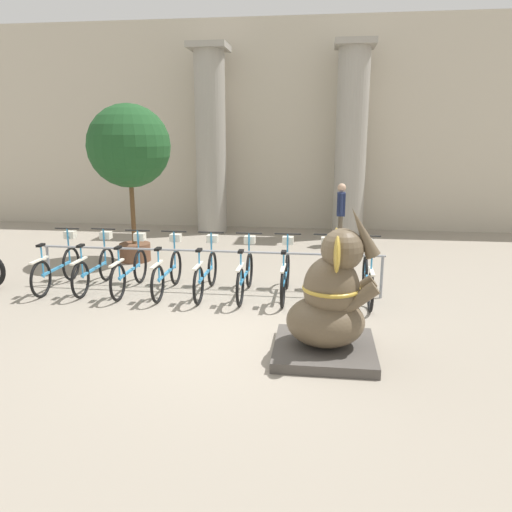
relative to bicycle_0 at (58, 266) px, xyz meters
name	(u,v)px	position (x,y,z in m)	size (l,w,h in m)	color
ground_plane	(233,335)	(3.60, -1.83, -0.40)	(60.00, 60.00, 0.00)	gray
building_facade	(283,127)	(3.60, 6.77, 2.60)	(20.00, 0.20, 6.00)	#BCB29E
column_left	(211,140)	(1.66, 5.77, 2.22)	(1.06, 1.06, 5.16)	gray
column_right	(351,140)	(5.55, 5.77, 2.22)	(1.06, 1.06, 5.16)	gray
bike_rack	(208,257)	(2.81, 0.12, 0.25)	(6.21, 0.05, 0.77)	gray
bicycle_0	(58,266)	(0.00, 0.00, 0.00)	(0.48, 1.73, 1.04)	black
bicycle_1	(95,267)	(0.70, 0.05, 0.00)	(0.48, 1.73, 1.04)	black
bicycle_2	(130,269)	(1.40, -0.01, 0.00)	(0.48, 1.73, 1.04)	black
bicycle_3	(168,271)	(2.10, -0.02, 0.00)	(0.48, 1.73, 1.04)	black
bicycle_4	(206,272)	(2.81, -0.02, 0.00)	(0.48, 1.73, 1.04)	black
bicycle_5	(245,273)	(3.51, -0.02, 0.00)	(0.48, 1.73, 1.04)	black
bicycle_6	(285,274)	(4.21, 0.01, 0.00)	(0.48, 1.73, 1.04)	black
bicycle_7	(326,275)	(4.91, 0.05, 0.00)	(0.48, 1.73, 1.04)	black
bicycle_8	(368,277)	(5.61, -0.01, 0.00)	(0.48, 1.73, 1.04)	black
elephant_statue	(330,306)	(4.94, -2.31, 0.26)	(1.29, 1.29, 1.95)	#4C4742
person_pedestrian	(341,209)	(5.30, 4.35, 0.54)	(0.21, 0.47, 1.59)	brown
potted_tree	(129,150)	(0.68, 2.13, 2.05)	(1.77, 1.77, 3.42)	brown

